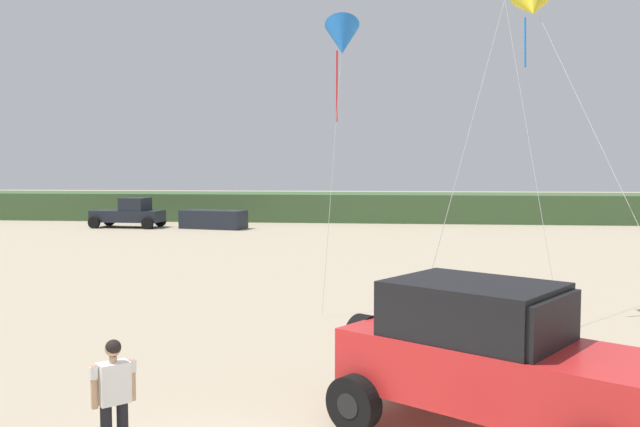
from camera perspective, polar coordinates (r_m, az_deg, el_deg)
dune_ridge at (r=51.11m, az=3.65°, el=0.58°), size 90.00×6.60×2.03m
jeep at (r=10.14m, az=14.28°, el=-11.74°), size 4.94×4.39×2.26m
person_watching at (r=9.55m, az=-17.09°, el=-14.43°), size 0.48×0.47×1.67m
distant_pickup at (r=46.29m, az=-15.85°, el=0.01°), size 4.70×2.62×1.98m
distant_sedan at (r=44.29m, az=-9.03°, el=-0.50°), size 4.48×2.62×1.20m
kite_black_sled at (r=19.59m, az=1.89°, el=14.55°), size 1.35×2.73×8.31m
kite_blue_swept at (r=18.68m, az=17.55°, el=16.78°), size 3.33×5.58×9.06m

